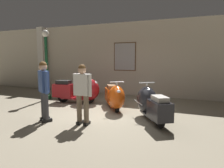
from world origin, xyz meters
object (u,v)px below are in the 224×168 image
Objects in this scene: scooter_1 at (115,97)px; scooter_2 at (150,103)px; scooter_0 at (80,90)px; visitor_1 at (44,87)px; visitor_0 at (82,90)px; lamppost at (47,62)px.

scooter_1 is 0.96× the size of scooter_2.
visitor_1 reaches higher than scooter_0.
scooter_1 is at bearing -3.15° from visitor_1.
lamppost is at bearing 53.60° from visitor_0.
visitor_0 is at bearing 91.56° from scooter_2.
scooter_0 is 3.03m from scooter_2.
lamppost reaches higher than scooter_1.
visitor_0 is (2.99, -2.19, -0.65)m from lamppost.
scooter_2 is at bearing -55.21° from visitor_0.
scooter_2 reaches higher than scooter_1.
lamppost is (-4.49, 1.14, 1.08)m from scooter_2.
lamppost is at bearing 167.38° from scooter_0.
scooter_0 reaches higher than scooter_1.
lamppost reaches higher than scooter_0.
visitor_1 is (-2.59, -1.20, 0.47)m from scooter_2.
visitor_0 is (-0.21, -1.66, 0.45)m from scooter_1.
scooter_1 is at bearing 31.13° from scooter_2.
visitor_1 reaches higher than scooter_2.
scooter_0 is 1.21× the size of visitor_0.
visitor_1 reaches higher than visitor_0.
visitor_1 is at bearing -91.13° from scooter_0.
scooter_0 is at bearing 37.14° from scooter_2.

